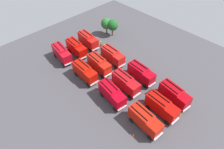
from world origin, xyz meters
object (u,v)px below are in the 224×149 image
Objects in this scene: fire_truck_10 at (141,73)px; fire_truck_0 at (62,53)px; fire_truck_3 at (145,120)px; fire_truck_4 at (76,48)px; fire_truck_5 at (99,64)px; tree_0 at (106,24)px; fire_truck_6 at (126,83)px; traffic_cone_0 at (180,113)px; fire_truck_2 at (112,94)px; fire_truck_7 at (162,106)px; tree_1 at (113,25)px; fire_truck_9 at (113,55)px; fire_truck_1 at (85,72)px; traffic_cone_1 at (134,135)px; firefighter_1 at (105,47)px; fire_truck_8 at (88,40)px; fire_truck_11 at (174,94)px; firefighter_0 at (101,44)px.

fire_truck_0 is at bearing -151.32° from fire_truck_10.
fire_truck_4 is (-27.74, 4.47, 0.00)m from fire_truck_3.
tree_0 reaches higher than fire_truck_5.
fire_truck_6 is 13.21m from traffic_cone_0.
fire_truck_2 is 1.02× the size of fire_truck_7.
fire_truck_4 is at bearing -90.04° from tree_1.
fire_truck_9 is at bearing 49.23° from fire_truck_0.
tree_0 is at bearing 124.28° from fire_truck_1.
fire_truck_4 is at bearing -176.17° from fire_truck_7.
fire_truck_5 is 1.37× the size of tree_0.
fire_truck_6 reaches higher than traffic_cone_1.
fire_truck_6 is at bearing 99.99° from fire_truck_2.
fire_truck_4 is at bearing 164.83° from traffic_cone_1.
fire_truck_9 is at bearing 146.20° from traffic_cone_1.
tree_1 is at bearing 142.38° from traffic_cone_1.
firefighter_1 is 27.65m from traffic_cone_0.
fire_truck_10 is at bearing 5.08° from fire_truck_8.
fire_truck_11 is (9.57, 4.92, 0.00)m from fire_truck_6.
fire_truck_3 reaches higher than traffic_cone_1.
fire_truck_6 is at bearing -59.75° from firefighter_1.
fire_truck_7 is 4.02× the size of firefighter_1.
fire_truck_9 is at bearing -172.49° from fire_truck_11.
fire_truck_10 is at bearing 4.04° from fire_truck_9.
fire_truck_10 is 11.28× the size of traffic_cone_1.
tree_1 reaches higher than fire_truck_0.
fire_truck_6 is at bearing -24.67° from fire_truck_9.
tree_1 is (-3.89, 6.94, 2.57)m from firefighter_1.
firefighter_0 is at bearing 150.23° from traffic_cone_1.
tree_0 reaches higher than tree_1.
fire_truck_3 is at bearing 1.50° from fire_truck_1.
fire_truck_9 is (10.09, 0.07, 0.00)m from fire_truck_8.
traffic_cone_0 is (31.99, 7.30, -1.78)m from fire_truck_0.
fire_truck_11 is 1.39× the size of tree_0.
tree_0 is at bearing 159.95° from fire_truck_7.
firefighter_1 is (-23.85, 11.40, -1.12)m from fire_truck_3.
fire_truck_4 and fire_truck_9 have the same top height.
fire_truck_7 is 1.00× the size of fire_truck_10.
fire_truck_1 is 13.72m from firefighter_0.
fire_truck_1 is 0.99× the size of fire_truck_7.
fire_truck_0 is 1.02× the size of fire_truck_7.
fire_truck_0 is at bearing -167.14° from traffic_cone_0.
fire_truck_4 and fire_truck_7 have the same top height.
fire_truck_1 is 0.97× the size of fire_truck_2.
fire_truck_10 reaches higher than traffic_cone_1.
traffic_cone_1 is (29.70, -20.68, -3.28)m from tree_0.
fire_truck_0 is 4.15× the size of firefighter_0.
fire_truck_6 and fire_truck_11 have the same top height.
fire_truck_6 is 4.97m from fire_truck_10.
traffic_cone_0 is at bearing 1.16° from fire_truck_8.
fire_truck_1 is at bearing -132.54° from fire_truck_10.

